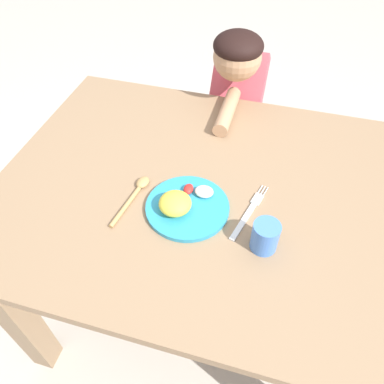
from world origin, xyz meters
The scene contains 7 objects.
ground_plane centered at (0.00, 0.00, 0.00)m, with size 8.00×8.00×0.00m, color #BDB4A7.
dining_table centered at (0.00, 0.00, 0.58)m, with size 1.16×0.92×0.72m.
plate centered at (-0.01, -0.10, 0.74)m, with size 0.23×0.23×0.06m.
fork centered at (0.16, -0.07, 0.73)m, with size 0.07×0.21×0.01m.
spoon centered at (-0.16, -0.08, 0.73)m, with size 0.05×0.20×0.02m.
drinking_cup centered at (0.21, -0.16, 0.77)m, with size 0.07×0.07×0.08m, color #467EDA.
person centered at (0.01, 0.57, 0.52)m, with size 0.21×0.49×0.97m.
Camera 1 is at (0.18, -0.72, 1.50)m, focal length 34.79 mm.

